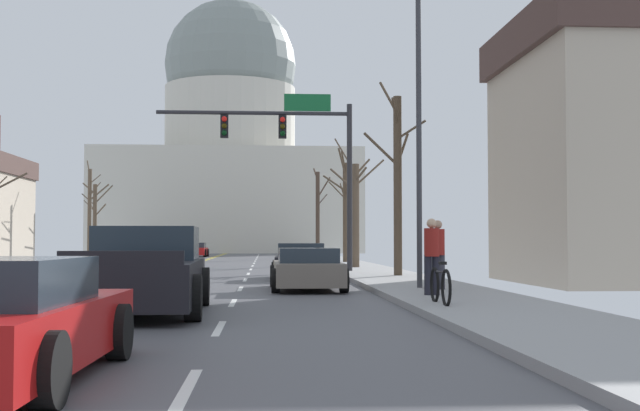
% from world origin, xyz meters
% --- Properties ---
extents(ground, '(20.00, 180.00, 0.20)m').
position_xyz_m(ground, '(0.00, -0.00, 0.02)').
color(ground, '#4E4E53').
extents(signal_gantry, '(7.91, 0.41, 7.18)m').
position_xyz_m(signal_gantry, '(5.44, 16.85, 5.24)').
color(signal_gantry, '#28282D').
rests_on(signal_gantry, ground).
extents(street_lamp_right, '(2.21, 0.24, 8.30)m').
position_xyz_m(street_lamp_right, '(7.93, 4.89, 5.02)').
color(street_lamp_right, '#333338').
rests_on(street_lamp_right, ground).
extents(capitol_building, '(29.38, 18.45, 31.86)m').
position_xyz_m(capitol_building, '(0.00, 79.15, 12.16)').
color(capitol_building, beige).
rests_on(capitol_building, ground).
extents(sedan_near_00, '(2.08, 4.50, 1.27)m').
position_xyz_m(sedan_near_00, '(5.44, 12.94, 0.60)').
color(sedan_near_00, black).
rests_on(sedan_near_00, ground).
extents(sedan_near_01, '(2.03, 4.39, 1.16)m').
position_xyz_m(sedan_near_01, '(5.36, 6.46, 0.55)').
color(sedan_near_01, '#6B6056').
rests_on(sedan_near_01, ground).
extents(pickup_truck_near_02, '(2.50, 5.77, 1.64)m').
position_xyz_m(pickup_truck_near_02, '(1.90, -0.41, 0.73)').
color(pickup_truck_near_02, black).
rests_on(pickup_truck_near_02, ground).
extents(sedan_oncoming_00, '(2.10, 4.70, 1.29)m').
position_xyz_m(sedan_oncoming_00, '(-1.66, 22.05, 0.60)').
color(sedan_oncoming_00, '#1E7247').
rests_on(sedan_oncoming_00, ground).
extents(sedan_oncoming_01, '(2.17, 4.36, 1.23)m').
position_xyz_m(sedan_oncoming_01, '(-2.00, 35.82, 0.59)').
color(sedan_oncoming_01, silver).
rests_on(sedan_oncoming_01, ground).
extents(sedan_oncoming_02, '(2.16, 4.52, 1.23)m').
position_xyz_m(sedan_oncoming_02, '(-5.12, 43.87, 0.59)').
color(sedan_oncoming_02, '#1E7247').
rests_on(sedan_oncoming_02, ground).
extents(sedan_oncoming_03, '(2.01, 4.35, 1.18)m').
position_xyz_m(sedan_oncoming_03, '(-1.67, 52.91, 0.56)').
color(sedan_oncoming_03, '#B71414').
rests_on(sedan_oncoming_03, ground).
extents(bare_tree_00, '(1.24, 2.05, 6.87)m').
position_xyz_m(bare_tree_00, '(8.14, 45.94, 3.59)').
color(bare_tree_00, '#423328').
rests_on(bare_tree_00, ground).
extents(bare_tree_02, '(1.50, 2.72, 6.46)m').
position_xyz_m(bare_tree_02, '(8.75, 30.59, 3.22)').
color(bare_tree_02, '#4C3D2D').
rests_on(bare_tree_02, ground).
extents(bare_tree_03, '(2.39, 2.36, 5.70)m').
position_xyz_m(bare_tree_03, '(-8.93, 47.69, 3.11)').
color(bare_tree_03, brown).
rests_on(bare_tree_03, ground).
extents(bare_tree_04, '(2.55, 1.11, 5.91)m').
position_xyz_m(bare_tree_04, '(8.33, 21.36, 2.67)').
color(bare_tree_04, brown).
rests_on(bare_tree_04, ground).
extents(bare_tree_06, '(2.10, 2.02, 7.11)m').
position_xyz_m(bare_tree_06, '(8.85, 12.48, 3.53)').
color(bare_tree_06, '#4C3D2D').
rests_on(bare_tree_06, ground).
extents(bare_tree_07, '(1.87, 2.71, 7.05)m').
position_xyz_m(bare_tree_07, '(-8.33, 43.03, 3.52)').
color(bare_tree_07, brown).
rests_on(bare_tree_07, ground).
extents(pedestrian_00, '(0.35, 0.34, 1.72)m').
position_xyz_m(pedestrian_00, '(7.94, 2.07, 1.10)').
color(pedestrian_00, black).
rests_on(pedestrian_00, ground).
extents(pedestrian_01, '(0.35, 0.34, 1.73)m').
position_xyz_m(pedestrian_01, '(8.52, 4.10, 1.10)').
color(pedestrian_01, '#33333D').
rests_on(pedestrian_01, ground).
extents(bicycle_parked, '(0.12, 1.77, 0.85)m').
position_xyz_m(bicycle_parked, '(7.61, -0.41, 0.49)').
color(bicycle_parked, black).
rests_on(bicycle_parked, ground).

